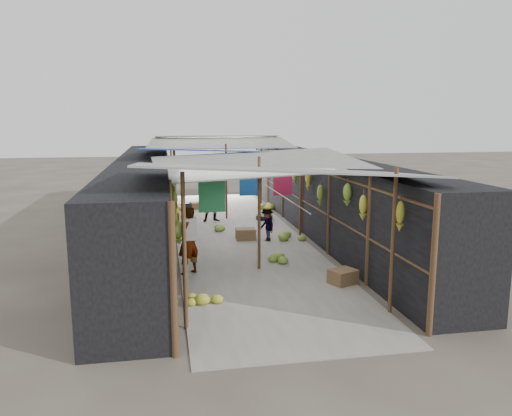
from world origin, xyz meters
TOP-DOWN VIEW (x-y plane):
  - ground at (0.00, 0.00)m, footprint 80.00×80.00m
  - aisle_slab at (0.00, 6.50)m, footprint 3.60×16.00m
  - stall_left at (-2.70, 6.50)m, footprint 1.40×15.00m
  - stall_right at (2.70, 6.50)m, footprint 1.40×15.00m
  - crate_near at (0.16, 5.86)m, footprint 0.58×0.47m
  - crate_mid at (1.53, 1.65)m, footprint 0.66×0.60m
  - crate_back at (-0.93, 11.08)m, footprint 0.52×0.47m
  - black_basin at (1.25, 8.59)m, footprint 0.58×0.58m
  - vendor_elderly at (-1.61, 2.92)m, footprint 0.67×0.63m
  - shopper_blue at (-0.48, 8.62)m, footprint 0.81×0.66m
  - vendor_seated at (0.72, 5.58)m, footprint 0.53×0.70m
  - market_canopy at (0.02, 6.83)m, footprint 5.62×15.20m
  - hanging_bananas at (0.17, 6.45)m, footprint 3.95×13.34m
  - floor_bananas at (0.05, 6.62)m, footprint 3.65×10.71m

SIDE VIEW (x-z plane):
  - ground at x=0.00m, z-range 0.00..0.00m
  - aisle_slab at x=0.00m, z-range 0.00..0.02m
  - black_basin at x=1.25m, z-range 0.00..0.17m
  - crate_back at x=-0.93m, z-range 0.00..0.28m
  - floor_bananas at x=0.05m, z-range -0.02..0.33m
  - crate_mid at x=1.53m, z-range 0.00..0.32m
  - crate_near at x=0.16m, z-range 0.00..0.33m
  - vendor_seated at x=0.72m, z-range 0.00..0.96m
  - vendor_elderly at x=-1.61m, z-range 0.00..1.53m
  - shopper_blue at x=-0.48m, z-range 0.00..1.54m
  - stall_left at x=-2.70m, z-range 0.00..2.30m
  - stall_right at x=2.70m, z-range 0.00..2.30m
  - hanging_bananas at x=0.17m, z-range 1.22..2.09m
  - market_canopy at x=0.02m, z-range 1.03..3.79m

